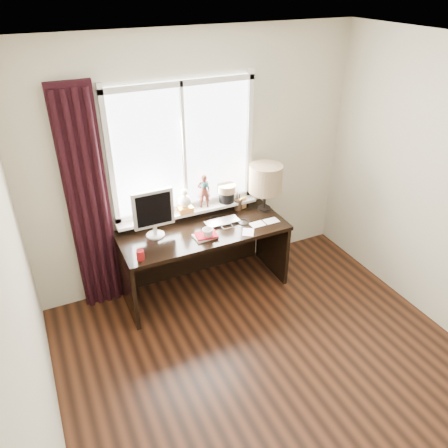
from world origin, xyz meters
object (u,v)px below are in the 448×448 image
red_cup (140,255)px  desk (200,245)px  table_lamp (266,179)px  mug (208,233)px  monitor (153,211)px  laptop (222,222)px

red_cup → desk: bearing=25.3°
red_cup → table_lamp: 1.55m
mug → monitor: bearing=149.5°
monitor → desk: bearing=0.9°
desk → monitor: monitor is taller
laptop → monitor: size_ratio=0.73×
laptop → monitor: 0.75m
desk → table_lamp: (0.76, 0.00, 0.61)m
red_cup → monitor: (0.25, 0.33, 0.23)m
desk → monitor: bearing=-179.1°
table_lamp → red_cup: bearing=-166.9°
desk → table_lamp: 0.97m
desk → monitor: 0.71m
laptop → red_cup: 0.99m
mug → desk: (0.03, 0.27, -0.30)m
red_cup → monitor: size_ratio=0.19×
laptop → desk: size_ratio=0.21×
red_cup → desk: 0.85m
desk → table_lamp: table_lamp is taller
desk → monitor: (-0.47, -0.01, 0.52)m
mug → monitor: size_ratio=0.23×
laptop → monitor: (-0.70, 0.06, 0.26)m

